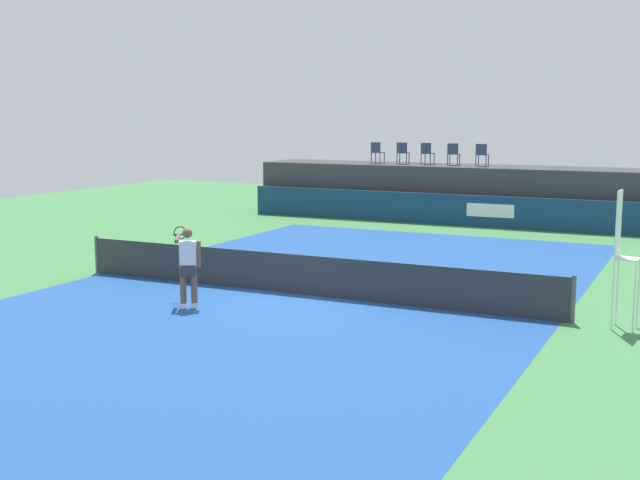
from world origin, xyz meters
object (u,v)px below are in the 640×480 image
Objects in this scene: spectator_chair_far_left at (377,152)px; spectator_chair_far_right at (482,154)px; net_post_far at (573,299)px; spectator_chair_center at (427,152)px; spectator_chair_right at (453,153)px; tennis_player at (188,264)px; net_post_near at (97,255)px; tennis_ball at (361,281)px; umpire_chair at (622,250)px; spectator_chair_left at (403,152)px.

spectator_chair_far_right is at bearing -0.74° from spectator_chair_far_left.
spectator_chair_center is at bearing 118.41° from net_post_far.
spectator_chair_far_left is 4.47m from spectator_chair_far_right.
spectator_chair_right is 1.20m from spectator_chair_far_right.
spectator_chair_right reaches higher than tennis_player.
spectator_chair_far_left is at bearing 82.43° from net_post_near.
tennis_ball is (0.43, -13.15, -2.66)m from spectator_chair_far_right.
spectator_chair_far_left reaches higher than tennis_ball.
net_post_far is (-0.89, -0.01, -1.09)m from umpire_chair.
net_post_near is at bearing -113.30° from spectator_chair_far_right.
net_post_far is at bearing -55.47° from spectator_chair_far_left.
tennis_ball is (-5.49, 1.89, -0.46)m from net_post_far.
spectator_chair_center and spectator_chair_far_right have the same top height.
spectator_chair_left is 3.39m from spectator_chair_far_right.
spectator_chair_center is 17.81m from umpire_chair.
spectator_chair_left is 1.05m from spectator_chair_center.
spectator_chair_right is 17.18m from umpire_chair.
spectator_chair_far_left is at bearing 110.38° from tennis_ball.
spectator_chair_far_left is at bearing -175.99° from spectator_chair_center.
tennis_player reaches higher than net_post_far.
tennis_player is (4.52, -2.23, 0.46)m from net_post_near.
spectator_chair_far_left is at bearing -173.52° from spectator_chair_left.
spectator_chair_center and spectator_chair_right have the same top height.
spectator_chair_far_left is 0.50× the size of tennis_player.
net_post_far is (5.92, -15.05, -2.19)m from spectator_chair_far_right.
net_post_near is (-13.29, -0.01, -1.09)m from umpire_chair.
spectator_chair_center is at bearing 101.69° from tennis_ball.
spectator_chair_right and spectator_chair_far_right have the same top height.
net_post_near is (-3.10, -15.23, -2.19)m from spectator_chair_left.
net_post_near is at bearing -179.96° from umpire_chair.
umpire_chair is 6.82m from tennis_ball.
spectator_chair_center is (1.05, 0.03, 0.00)m from spectator_chair_left.
umpire_chair is 13.33m from net_post_near.
spectator_chair_center reaches higher than tennis_ball.
spectator_chair_left and spectator_chair_right have the same top height.
net_post_far is at bearing -61.59° from spectator_chair_center.
umpire_chair is at bearing -65.64° from spectator_chair_far_right.
spectator_chair_far_right reaches higher than tennis_ball.
net_post_far is at bearing 0.00° from net_post_near.
spectator_chair_far_right is at bearing -5.09° from spectator_chair_center.
umpire_chair is at bearing -53.23° from spectator_chair_far_left.
tennis_ball is at bearing -69.62° from spectator_chair_far_left.
spectator_chair_center is 1.00× the size of spectator_chair_right.
tennis_ball is (6.91, 1.89, -0.46)m from net_post_near.
tennis_ball is (4.91, -13.21, -2.66)m from spectator_chair_far_left.
tennis_player is (1.42, -17.46, -1.73)m from spectator_chair_left.
spectator_chair_left is 1.00× the size of spectator_chair_right.
net_post_far is (9.30, -15.23, -2.19)m from spectator_chair_left.
spectator_chair_far_left is at bearing -178.88° from spectator_chair_right.
spectator_chair_left is at bearing 176.92° from spectator_chair_far_right.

